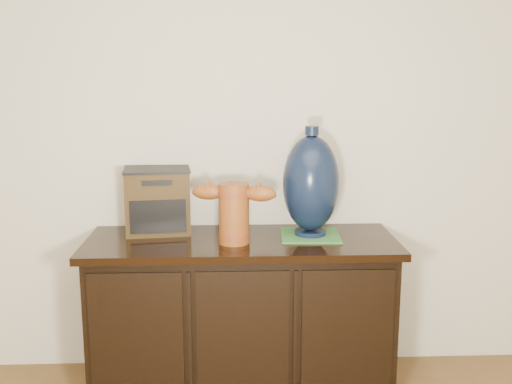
{
  "coord_description": "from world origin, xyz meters",
  "views": [
    {
      "loc": [
        -0.04,
        -0.5,
        1.52
      ],
      "look_at": [
        0.07,
        2.18,
        0.99
      ],
      "focal_mm": 42.0,
      "sensor_mm": 36.0,
      "label": 1
    }
  ],
  "objects_px": {
    "tv_radio": "(158,200)",
    "spray_can": "(236,214)",
    "terracotta_vessel": "(234,210)",
    "lamp_base": "(311,184)",
    "sideboard": "(242,313)"
  },
  "relations": [
    {
      "from": "tv_radio",
      "to": "spray_can",
      "type": "relative_size",
      "value": 1.81
    },
    {
      "from": "terracotta_vessel",
      "to": "tv_radio",
      "type": "relative_size",
      "value": 1.15
    },
    {
      "from": "spray_can",
      "to": "tv_radio",
      "type": "bearing_deg",
      "value": 174.73
    },
    {
      "from": "tv_radio",
      "to": "lamp_base",
      "type": "height_order",
      "value": "lamp_base"
    },
    {
      "from": "tv_radio",
      "to": "lamp_base",
      "type": "distance_m",
      "value": 0.75
    },
    {
      "from": "sideboard",
      "to": "lamp_base",
      "type": "xyz_separation_m",
      "value": [
        0.33,
        0.04,
        0.62
      ]
    },
    {
      "from": "spray_can",
      "to": "sideboard",
      "type": "bearing_deg",
      "value": -79.35
    },
    {
      "from": "lamp_base",
      "to": "spray_can",
      "type": "height_order",
      "value": "lamp_base"
    },
    {
      "from": "spray_can",
      "to": "terracotta_vessel",
      "type": "bearing_deg",
      "value": -93.43
    },
    {
      "from": "terracotta_vessel",
      "to": "spray_can",
      "type": "xyz_separation_m",
      "value": [
        0.01,
        0.18,
        -0.06
      ]
    },
    {
      "from": "sideboard",
      "to": "tv_radio",
      "type": "relative_size",
      "value": 4.25
    },
    {
      "from": "lamp_base",
      "to": "sideboard",
      "type": "bearing_deg",
      "value": -173.41
    },
    {
      "from": "sideboard",
      "to": "spray_can",
      "type": "relative_size",
      "value": 7.68
    },
    {
      "from": "sideboard",
      "to": "spray_can",
      "type": "bearing_deg",
      "value": 100.65
    },
    {
      "from": "terracotta_vessel",
      "to": "spray_can",
      "type": "relative_size",
      "value": 2.08
    }
  ]
}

